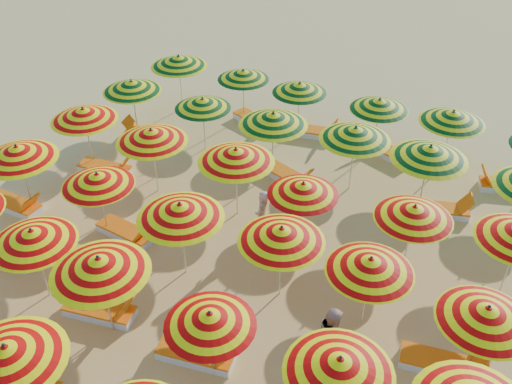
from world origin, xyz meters
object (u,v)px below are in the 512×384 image
at_px(umbrella_14, 180,211).
at_px(umbrella_20, 236,155).
at_px(umbrella_7, 32,237).
at_px(lounger_16, 314,132).
at_px(umbrella_34, 453,117).
at_px(umbrella_19, 151,136).
at_px(lounger_8, 16,205).
at_px(umbrella_2, 7,354).
at_px(umbrella_16, 370,265).
at_px(umbrella_25, 203,103).
at_px(beachgoer_a, 262,216).
at_px(umbrella_27, 355,133).
at_px(lounger_18, 507,185).
at_px(umbrella_22, 414,212).
at_px(umbrella_24, 132,86).
at_px(lounger_14, 440,210).
at_px(lounger_15, 255,120).
at_px(umbrella_26, 273,119).
at_px(beachgoer_b, 332,336).
at_px(lounger_13, 288,176).
at_px(umbrella_17, 487,314).
at_px(umbrella_28, 430,153).
at_px(umbrella_30, 179,61).
at_px(lounger_5, 101,311).
at_px(umbrella_9, 210,319).
at_px(lounger_11, 106,168).
at_px(umbrella_10, 340,365).
at_px(lounger_12, 148,134).
at_px(umbrella_12, 18,153).
at_px(lounger_6, 198,354).
at_px(umbrella_15, 282,234).
at_px(lounger_9, 127,232).
at_px(umbrella_32, 300,88).
at_px(lounger_4, 3,258).
at_px(lounger_10, 443,363).
at_px(umbrella_31, 243,75).
at_px(umbrella_18, 84,114).

height_order(umbrella_14, umbrella_20, umbrella_20).
bearing_deg(umbrella_7, lounger_16, 74.50).
distance_m(umbrella_34, lounger_16, 4.82).
relative_size(umbrella_19, lounger_8, 1.28).
relative_size(umbrella_2, umbrella_16, 1.03).
height_order(umbrella_25, beachgoer_a, umbrella_25).
bearing_deg(umbrella_27, beachgoer_a, -111.64).
bearing_deg(lounger_18, umbrella_22, 50.70).
relative_size(umbrella_24, lounger_14, 1.44).
bearing_deg(lounger_14, umbrella_22, -115.13).
bearing_deg(umbrella_19, lounger_15, 81.75).
relative_size(umbrella_26, beachgoer_b, 1.73).
bearing_deg(umbrella_20, lounger_13, 75.14).
distance_m(umbrella_25, beachgoer_b, 9.44).
distance_m(umbrella_17, lounger_15, 11.86).
xyz_separation_m(umbrella_20, umbrella_28, (4.65, 2.55, 0.00)).
relative_size(umbrella_7, umbrella_30, 1.10).
distance_m(umbrella_14, lounger_5, 2.98).
bearing_deg(umbrella_9, lounger_15, 112.69).
bearing_deg(lounger_11, umbrella_17, -19.65).
xyz_separation_m(umbrella_10, lounger_12, (-9.76, 7.43, -1.75)).
bearing_deg(umbrella_12, lounger_6, -17.94).
bearing_deg(beachgoer_a, umbrella_24, -121.25).
xyz_separation_m(umbrella_27, lounger_13, (-1.88, -0.45, -1.81)).
xyz_separation_m(umbrella_15, beachgoer_a, (-1.32, 1.66, -1.11)).
distance_m(umbrella_16, umbrella_27, 5.39).
distance_m(umbrella_17, lounger_16, 10.42).
xyz_separation_m(umbrella_2, umbrella_28, (5.10, 10.19, 0.01)).
xyz_separation_m(umbrella_22, lounger_9, (-7.13, -2.29, -1.66)).
distance_m(umbrella_30, umbrella_32, 4.69).
xyz_separation_m(umbrella_15, lounger_4, (-6.88, -2.31, -1.75)).
distance_m(umbrella_10, lounger_4, 9.48).
distance_m(umbrella_10, lounger_10, 3.36).
bearing_deg(lounger_14, umbrella_16, -116.07).
height_order(umbrella_2, lounger_11, umbrella_2).
bearing_deg(lounger_9, umbrella_25, 100.83).
height_order(umbrella_31, lounger_4, umbrella_31).
bearing_deg(lounger_8, umbrella_14, 1.34).
height_order(lounger_9, beachgoer_b, beachgoer_b).
distance_m(umbrella_7, umbrella_16, 7.59).
distance_m(umbrella_2, lounger_11, 8.91).
bearing_deg(lounger_11, umbrella_10, -35.02).
relative_size(umbrella_18, umbrella_30, 1.13).
height_order(umbrella_24, lounger_10, umbrella_24).
xyz_separation_m(lounger_8, lounger_15, (3.91, 7.76, 0.00)).
bearing_deg(lounger_6, umbrella_28, 58.10).
bearing_deg(umbrella_19, umbrella_12, -137.00).
bearing_deg(umbrella_10, umbrella_34, 90.76).
relative_size(umbrella_10, lounger_13, 1.25).
relative_size(umbrella_22, umbrella_34, 0.88).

